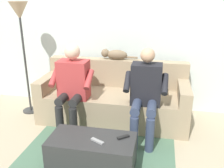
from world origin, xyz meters
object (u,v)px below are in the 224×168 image
(person_left_seated, at_px, (146,90))
(remote_black, at_px, (123,137))
(remote_gray, at_px, (97,141))
(cat_on_backrest, at_px, (115,54))
(floor_lamp, at_px, (20,22))
(couch, at_px, (114,99))
(coffee_table, at_px, (92,153))
(person_right_seated, at_px, (72,83))

(person_left_seated, height_order, remote_black, person_left_seated)
(remote_gray, distance_m, remote_black, 0.27)
(cat_on_backrest, height_order, remote_black, cat_on_backrest)
(remote_gray, height_order, floor_lamp, floor_lamp)
(person_left_seated, bearing_deg, floor_lamp, -11.39)
(couch, relative_size, coffee_table, 2.35)
(person_right_seated, height_order, remote_black, person_right_seated)
(floor_lamp, bearing_deg, person_left_seated, 168.61)
(person_right_seated, xyz_separation_m, cat_on_backrest, (-0.43, -0.63, 0.25))
(person_right_seated, height_order, floor_lamp, floor_lamp)
(coffee_table, distance_m, person_left_seated, 0.98)
(couch, bearing_deg, cat_on_backrest, -80.98)
(remote_black, bearing_deg, person_right_seated, 99.22)
(couch, distance_m, person_left_seated, 0.70)
(person_right_seated, distance_m, remote_gray, 1.02)
(coffee_table, xyz_separation_m, person_right_seated, (0.47, -0.77, 0.46))
(coffee_table, xyz_separation_m, remote_gray, (-0.07, 0.05, 0.18))
(couch, xyz_separation_m, coffee_table, (0.00, 1.14, -0.12))
(remote_black, bearing_deg, remote_gray, 168.39)
(remote_black, bearing_deg, couch, 67.13)
(couch, relative_size, person_left_seated, 1.84)
(cat_on_backrest, relative_size, floor_lamp, 0.33)
(couch, height_order, floor_lamp, floor_lamp)
(coffee_table, bearing_deg, cat_on_backrest, -88.31)
(remote_gray, height_order, remote_black, same)
(remote_black, bearing_deg, cat_on_backrest, 65.78)
(person_right_seated, relative_size, remote_black, 8.82)
(coffee_table, bearing_deg, couch, -90.00)
(remote_black, bearing_deg, person_left_seated, 37.41)
(coffee_table, xyz_separation_m, remote_black, (-0.31, -0.07, 0.18))
(coffee_table, bearing_deg, floor_lamp, -40.02)
(person_right_seated, bearing_deg, coffee_table, 121.49)
(remote_gray, bearing_deg, couch, 120.66)
(person_left_seated, distance_m, remote_gray, 0.92)
(cat_on_backrest, height_order, remote_gray, cat_on_backrest)
(person_right_seated, bearing_deg, floor_lamp, -21.47)
(coffee_table, height_order, cat_on_backrest, cat_on_backrest)
(cat_on_backrest, distance_m, remote_gray, 1.55)
(coffee_table, relative_size, person_right_seated, 0.77)
(cat_on_backrest, distance_m, remote_black, 1.47)
(coffee_table, height_order, floor_lamp, floor_lamp)
(remote_gray, distance_m, floor_lamp, 2.05)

